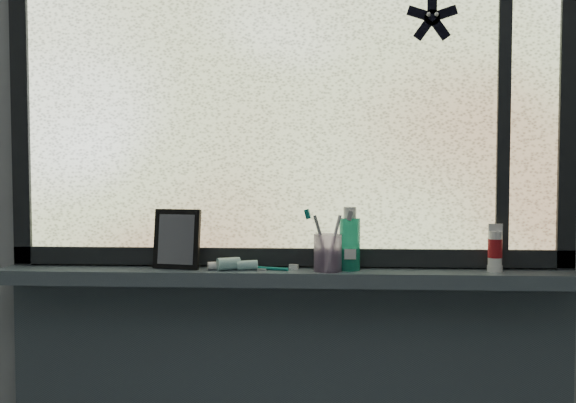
# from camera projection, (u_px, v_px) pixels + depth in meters

# --- Properties ---
(wall_back) EXTENTS (3.00, 0.01, 2.50)m
(wall_back) POSITION_uv_depth(u_px,v_px,m) (289.00, 187.00, 1.85)
(wall_back) COLOR #9EA3A8
(wall_back) RESTS_ON ground
(windowsill) EXTENTS (1.62, 0.14, 0.04)m
(windowsill) POSITION_uv_depth(u_px,v_px,m) (287.00, 277.00, 1.79)
(windowsill) COLOR #495762
(windowsill) RESTS_ON wall_back
(window_pane) EXTENTS (1.50, 0.01, 1.00)m
(window_pane) POSITION_uv_depth(u_px,v_px,m) (288.00, 88.00, 1.82)
(window_pane) COLOR silver
(window_pane) RESTS_ON wall_back
(frame_bottom) EXTENTS (1.60, 0.03, 0.05)m
(frame_bottom) POSITION_uv_depth(u_px,v_px,m) (288.00, 257.00, 1.84)
(frame_bottom) COLOR black
(frame_bottom) RESTS_ON windowsill
(frame_left) EXTENTS (0.05, 0.03, 1.10)m
(frame_left) POSITION_uv_depth(u_px,v_px,m) (21.00, 90.00, 1.86)
(frame_left) COLOR black
(frame_left) RESTS_ON wall_back
(frame_right) EXTENTS (0.05, 0.03, 1.10)m
(frame_right) POSITION_uv_depth(u_px,v_px,m) (568.00, 86.00, 1.77)
(frame_right) COLOR black
(frame_right) RESTS_ON wall_back
(frame_mullion) EXTENTS (0.03, 0.03, 1.00)m
(frame_mullion) POSITION_uv_depth(u_px,v_px,m) (504.00, 87.00, 1.78)
(frame_mullion) COLOR black
(frame_mullion) RESTS_ON wall_back
(starfish_sticker) EXTENTS (0.15, 0.02, 0.15)m
(starfish_sticker) POSITION_uv_depth(u_px,v_px,m) (432.00, 18.00, 1.77)
(starfish_sticker) COLOR black
(starfish_sticker) RESTS_ON window_pane
(vanity_mirror) EXTENTS (0.14, 0.09, 0.17)m
(vanity_mirror) POSITION_uv_depth(u_px,v_px,m) (177.00, 239.00, 1.81)
(vanity_mirror) COLOR black
(vanity_mirror) RESTS_ON windowsill
(toothpaste_tube) EXTENTS (0.20, 0.11, 0.04)m
(toothpaste_tube) POSITION_uv_depth(u_px,v_px,m) (236.00, 264.00, 1.78)
(toothpaste_tube) COLOR white
(toothpaste_tube) RESTS_ON windowsill
(toothbrush_cup) EXTENTS (0.09, 0.09, 0.10)m
(toothbrush_cup) POSITION_uv_depth(u_px,v_px,m) (328.00, 253.00, 1.76)
(toothbrush_cup) COLOR #B793C3
(toothbrush_cup) RESTS_ON windowsill
(toothbrush_lying) EXTENTS (0.20, 0.08, 0.01)m
(toothbrush_lying) POSITION_uv_depth(u_px,v_px,m) (261.00, 267.00, 1.79)
(toothbrush_lying) COLOR #0E7E74
(toothbrush_lying) RESTS_ON windowsill
(mouthwash_bottle) EXTENTS (0.07, 0.07, 0.15)m
(mouthwash_bottle) POSITION_uv_depth(u_px,v_px,m) (350.00, 239.00, 1.78)
(mouthwash_bottle) COLOR #1E9F7D
(mouthwash_bottle) RESTS_ON windowsill
(cream_tube) EXTENTS (0.04, 0.04, 0.09)m
(cream_tube) POSITION_uv_depth(u_px,v_px,m) (495.00, 246.00, 1.75)
(cream_tube) COLOR silver
(cream_tube) RESTS_ON windowsill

